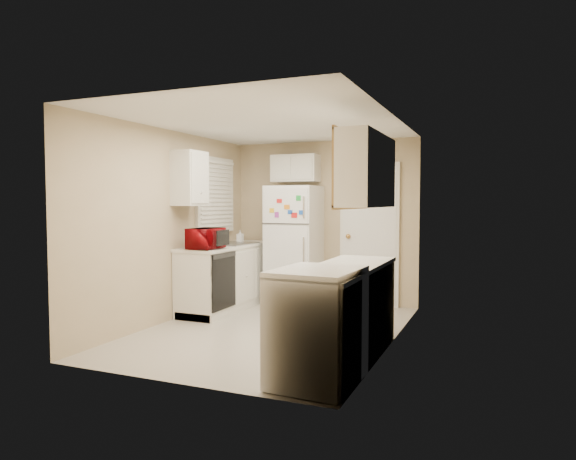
% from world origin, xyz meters
% --- Properties ---
extents(floor, '(3.80, 3.80, 0.00)m').
position_xyz_m(floor, '(0.00, 0.00, 0.00)').
color(floor, beige).
rests_on(floor, ground).
extents(ceiling, '(3.80, 3.80, 0.00)m').
position_xyz_m(ceiling, '(0.00, 0.00, 2.40)').
color(ceiling, white).
rests_on(ceiling, floor).
extents(wall_left, '(3.80, 3.80, 0.00)m').
position_xyz_m(wall_left, '(-1.40, 0.00, 1.20)').
color(wall_left, tan).
rests_on(wall_left, floor).
extents(wall_right, '(3.80, 3.80, 0.00)m').
position_xyz_m(wall_right, '(1.40, 0.00, 1.20)').
color(wall_right, tan).
rests_on(wall_right, floor).
extents(wall_back, '(2.80, 2.80, 0.00)m').
position_xyz_m(wall_back, '(0.00, 1.90, 1.20)').
color(wall_back, tan).
rests_on(wall_back, floor).
extents(wall_front, '(2.80, 2.80, 0.00)m').
position_xyz_m(wall_front, '(0.00, -1.90, 1.20)').
color(wall_front, tan).
rests_on(wall_front, floor).
extents(left_counter, '(0.60, 1.80, 0.90)m').
position_xyz_m(left_counter, '(-1.10, 0.90, 0.45)').
color(left_counter, silver).
rests_on(left_counter, floor).
extents(dishwasher, '(0.03, 0.58, 0.72)m').
position_xyz_m(dishwasher, '(-0.81, 0.30, 0.49)').
color(dishwasher, black).
rests_on(dishwasher, floor).
extents(sink, '(0.54, 0.74, 0.16)m').
position_xyz_m(sink, '(-1.10, 1.05, 0.86)').
color(sink, gray).
rests_on(sink, left_counter).
extents(microwave, '(0.49, 0.28, 0.32)m').
position_xyz_m(microwave, '(-1.02, 0.22, 1.05)').
color(microwave, maroon).
rests_on(microwave, left_counter).
extents(soap_bottle, '(0.08, 0.08, 0.18)m').
position_xyz_m(soap_bottle, '(-1.15, 1.40, 1.00)').
color(soap_bottle, silver).
rests_on(soap_bottle, left_counter).
extents(window_blinds, '(0.10, 0.98, 1.08)m').
position_xyz_m(window_blinds, '(-1.36, 1.05, 1.60)').
color(window_blinds, silver).
rests_on(window_blinds, wall_left).
extents(upper_cabinet_left, '(0.30, 0.45, 0.70)m').
position_xyz_m(upper_cabinet_left, '(-1.25, 0.22, 1.80)').
color(upper_cabinet_left, silver).
rests_on(upper_cabinet_left, wall_left).
extents(refrigerator, '(0.71, 0.69, 1.73)m').
position_xyz_m(refrigerator, '(-0.35, 1.59, 0.87)').
color(refrigerator, white).
rests_on(refrigerator, floor).
extents(cabinet_over_fridge, '(0.70, 0.30, 0.40)m').
position_xyz_m(cabinet_over_fridge, '(-0.40, 1.75, 2.00)').
color(cabinet_over_fridge, silver).
rests_on(cabinet_over_fridge, wall_back).
extents(interior_door, '(0.86, 0.06, 2.08)m').
position_xyz_m(interior_door, '(0.70, 1.86, 1.02)').
color(interior_door, white).
rests_on(interior_door, floor).
extents(right_counter, '(0.60, 2.00, 0.90)m').
position_xyz_m(right_counter, '(1.10, -0.80, 0.45)').
color(right_counter, silver).
rests_on(right_counter, floor).
extents(stove, '(0.68, 0.82, 0.96)m').
position_xyz_m(stove, '(1.07, -1.44, 0.48)').
color(stove, white).
rests_on(stove, floor).
extents(upper_cabinet_right, '(0.30, 1.20, 0.70)m').
position_xyz_m(upper_cabinet_right, '(1.25, -0.50, 1.80)').
color(upper_cabinet_right, silver).
rests_on(upper_cabinet_right, wall_right).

